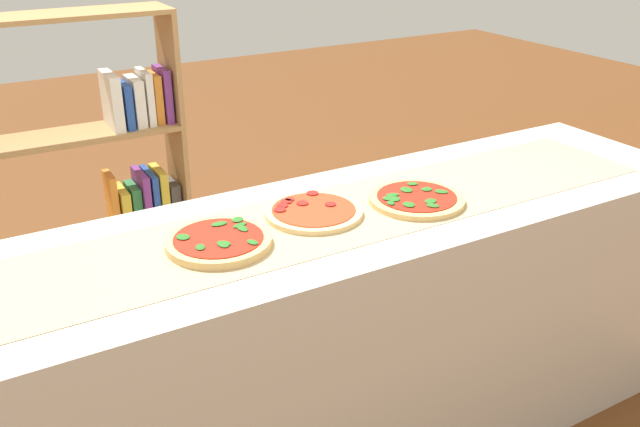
# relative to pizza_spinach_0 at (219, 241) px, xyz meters

# --- Properties ---
(counter) EXTENTS (2.62, 0.64, 0.88)m
(counter) POSITION_rel_pizza_spinach_0_xyz_m (0.31, 0.01, -0.46)
(counter) COLOR beige
(counter) RESTS_ON ground_plane
(parchment_paper) EXTENTS (2.24, 0.40, 0.00)m
(parchment_paper) POSITION_rel_pizza_spinach_0_xyz_m (0.31, 0.01, -0.01)
(parchment_paper) COLOR tan
(parchment_paper) RESTS_ON counter
(pizza_spinach_0) EXTENTS (0.28, 0.28, 0.03)m
(pizza_spinach_0) POSITION_rel_pizza_spinach_0_xyz_m (0.00, 0.00, 0.00)
(pizza_spinach_0) COLOR #DBB26B
(pizza_spinach_0) RESTS_ON parchment_paper
(pizza_pepperoni_1) EXTENTS (0.28, 0.28, 0.02)m
(pizza_pepperoni_1) POSITION_rel_pizza_spinach_0_xyz_m (0.31, 0.05, -0.00)
(pizza_pepperoni_1) COLOR #E5C17F
(pizza_pepperoni_1) RESTS_ON parchment_paper
(pizza_spinach_2) EXTENTS (0.29, 0.29, 0.02)m
(pizza_spinach_2) POSITION_rel_pizza_spinach_0_xyz_m (0.62, -0.03, -0.00)
(pizza_spinach_2) COLOR #DBB26B
(pizza_spinach_2) RESTS_ON parchment_paper
(bookshelf) EXTENTS (0.84, 0.24, 1.35)m
(bookshelf) POSITION_rel_pizza_spinach_0_xyz_m (-0.03, 1.10, -0.27)
(bookshelf) COLOR #A87A47
(bookshelf) RESTS_ON ground_plane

